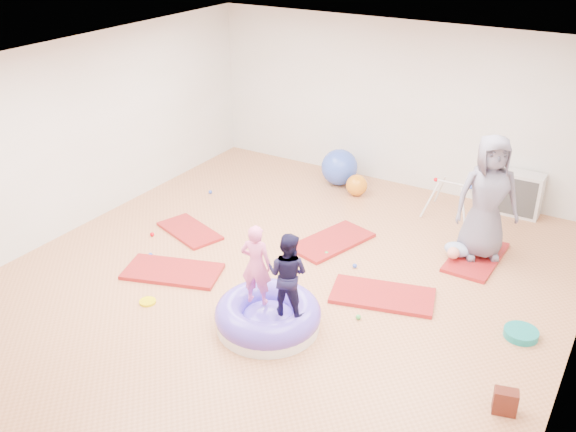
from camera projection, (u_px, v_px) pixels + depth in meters
The scene contains 19 objects.
room at pixel (275, 188), 7.67m from camera, with size 7.01×8.01×2.81m.
gym_mat_front_left at pixel (173, 271), 8.59m from camera, with size 1.28×0.64×0.05m, color #9F1F11.
gym_mat_mid_left at pixel (190, 231), 9.65m from camera, with size 1.06×0.53×0.04m, color #9F1F11.
gym_mat_center_back at pixel (332, 241), 9.34m from camera, with size 1.24×0.62×0.05m, color #9F1F11.
gym_mat_right at pixel (383, 296), 8.06m from camera, with size 1.28×0.64×0.05m, color #9F1F11.
gym_mat_rear_right at pixel (476, 257), 8.93m from camera, with size 1.22×0.61×0.05m, color #9F1F11.
inflatable_cushion at pixel (268, 316), 7.45m from camera, with size 1.24×1.24×0.39m.
child_pink at pixel (256, 261), 7.20m from camera, with size 0.36×0.24×0.99m, color pink.
child_navy at pixel (288, 270), 7.02m from camera, with size 0.48×0.38×1.00m, color black.
adult_caregiver at pixel (487, 197), 8.57m from camera, with size 0.85×0.56×1.75m, color slate.
infant at pixel (456, 250), 8.84m from camera, with size 0.36×0.36×0.21m.
ball_pit_balls at pixel (253, 249), 9.13m from camera, with size 3.79×2.22×0.06m.
exercise_ball_blue at pixel (339, 167), 11.15m from camera, with size 0.63×0.63×0.63m, color blue.
exercise_ball_orange at pixel (357, 185), 10.79m from camera, with size 0.36×0.36×0.36m, color orange.
infant_play_gym at pixel (452, 193), 10.00m from camera, with size 0.75×0.71×0.57m.
cube_shelf at pixel (519, 194), 10.07m from camera, with size 0.70×0.35×0.70m.
balance_disc at pixel (521, 333), 7.33m from camera, with size 0.39×0.39×0.09m, color #117876.
backpack at pixel (505, 402), 6.21m from camera, with size 0.23×0.14×0.26m, color maroon.
yellow_toy at pixel (148, 302), 7.96m from camera, with size 0.21×0.21×0.03m, color #E8D500.
Camera 1 is at (3.75, -5.94, 4.50)m, focal length 40.00 mm.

